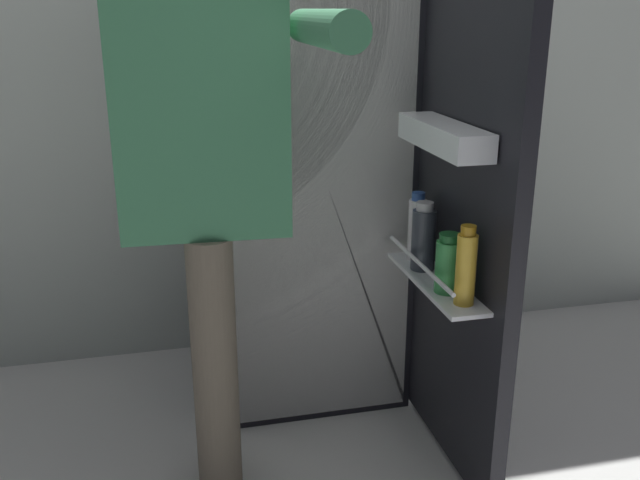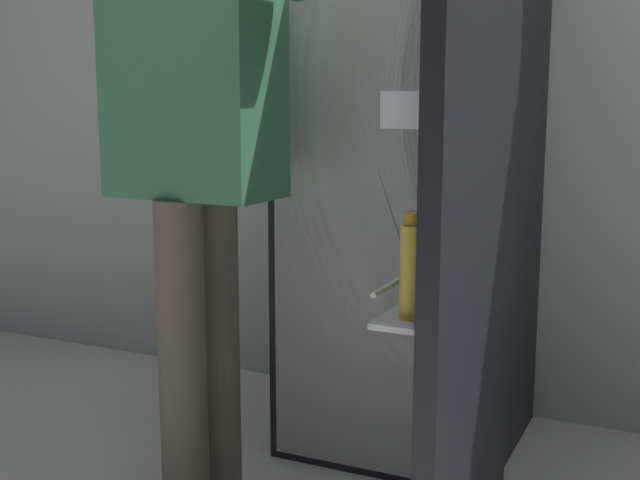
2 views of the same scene
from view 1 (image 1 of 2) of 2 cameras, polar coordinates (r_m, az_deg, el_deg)
name	(u,v)px [view 1 (image 1 of 2)]	position (r m, az deg, el deg)	size (l,w,h in m)	color
ground_plane	(340,462)	(2.24, 1.64, -17.78)	(6.62, 6.62, 0.00)	silver
kitchen_wall	(278,9)	(2.71, -3.44, 18.46)	(4.40, 0.10, 2.65)	beige
refrigerator	(309,151)	(2.36, -0.90, 7.35)	(0.68, 1.23, 1.74)	black
person	(208,171)	(1.77, -9.21, 5.66)	(0.52, 0.73, 1.58)	#665B4C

